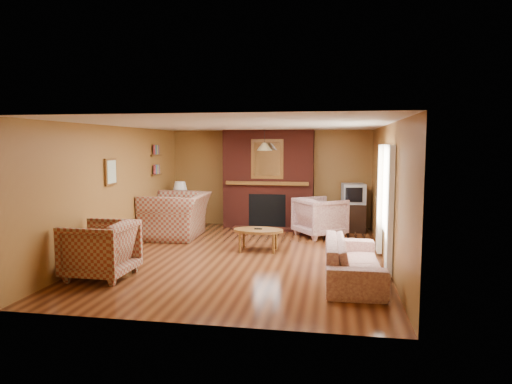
% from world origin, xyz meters
% --- Properties ---
extents(floor, '(6.50, 6.50, 0.00)m').
position_xyz_m(floor, '(0.00, 0.00, 0.00)').
color(floor, '#431E0E').
rests_on(floor, ground).
extents(ceiling, '(6.50, 6.50, 0.00)m').
position_xyz_m(ceiling, '(0.00, 0.00, 2.40)').
color(ceiling, silver).
rests_on(ceiling, wall_back).
extents(wall_back, '(6.50, 0.00, 6.50)m').
position_xyz_m(wall_back, '(0.00, 3.25, 1.20)').
color(wall_back, brown).
rests_on(wall_back, floor).
extents(wall_front, '(6.50, 0.00, 6.50)m').
position_xyz_m(wall_front, '(0.00, -3.25, 1.20)').
color(wall_front, brown).
rests_on(wall_front, floor).
extents(wall_left, '(0.00, 6.50, 6.50)m').
position_xyz_m(wall_left, '(-2.50, 0.00, 1.20)').
color(wall_left, brown).
rests_on(wall_left, floor).
extents(wall_right, '(0.00, 6.50, 6.50)m').
position_xyz_m(wall_right, '(2.50, 0.00, 1.20)').
color(wall_right, brown).
rests_on(wall_right, floor).
extents(fireplace, '(2.20, 0.82, 2.40)m').
position_xyz_m(fireplace, '(0.00, 2.98, 1.18)').
color(fireplace, '#4F1911').
rests_on(fireplace, floor).
extents(window_right, '(0.10, 1.85, 2.00)m').
position_xyz_m(window_right, '(2.45, -0.20, 1.13)').
color(window_right, beige).
rests_on(window_right, wall_right).
extents(bookshelf, '(0.09, 0.55, 0.71)m').
position_xyz_m(bookshelf, '(-2.44, 1.90, 1.67)').
color(bookshelf, brown).
rests_on(bookshelf, wall_left).
extents(botanical_print, '(0.05, 0.40, 0.50)m').
position_xyz_m(botanical_print, '(-2.47, -0.30, 1.55)').
color(botanical_print, brown).
rests_on(botanical_print, wall_left).
extents(pendant_light, '(0.36, 0.36, 0.48)m').
position_xyz_m(pendant_light, '(0.00, 2.30, 2.00)').
color(pendant_light, black).
rests_on(pendant_light, ceiling).
extents(plaid_loveseat, '(1.36, 1.55, 0.97)m').
position_xyz_m(plaid_loveseat, '(-1.85, 1.46, 0.49)').
color(plaid_loveseat, maroon).
rests_on(plaid_loveseat, floor).
extents(plaid_armchair, '(0.99, 0.96, 0.88)m').
position_xyz_m(plaid_armchair, '(-1.95, -1.71, 0.44)').
color(plaid_armchair, maroon).
rests_on(plaid_armchair, floor).
extents(floral_sofa, '(0.86, 2.11, 0.61)m').
position_xyz_m(floral_sofa, '(1.90, -1.18, 0.31)').
color(floral_sofa, beige).
rests_on(floral_sofa, floor).
extents(floral_armchair, '(1.32, 1.32, 0.87)m').
position_xyz_m(floral_armchair, '(1.30, 2.07, 0.44)').
color(floral_armchair, beige).
rests_on(floral_armchair, floor).
extents(coffee_table, '(0.97, 0.60, 0.44)m').
position_xyz_m(coffee_table, '(0.17, 0.44, 0.38)').
color(coffee_table, brown).
rests_on(coffee_table, floor).
extents(side_table, '(0.43, 0.43, 0.54)m').
position_xyz_m(side_table, '(-2.10, 2.45, 0.27)').
color(side_table, brown).
rests_on(side_table, floor).
extents(table_lamp, '(0.37, 0.37, 0.62)m').
position_xyz_m(table_lamp, '(-2.10, 2.45, 0.88)').
color(table_lamp, silver).
rests_on(table_lamp, side_table).
extents(tv_stand, '(0.63, 0.58, 0.66)m').
position_xyz_m(tv_stand, '(2.05, 2.80, 0.33)').
color(tv_stand, black).
rests_on(tv_stand, floor).
extents(crt_tv, '(0.57, 0.57, 0.47)m').
position_xyz_m(crt_tv, '(2.05, 2.79, 0.90)').
color(crt_tv, '#A7AAAF').
rests_on(crt_tv, tv_stand).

